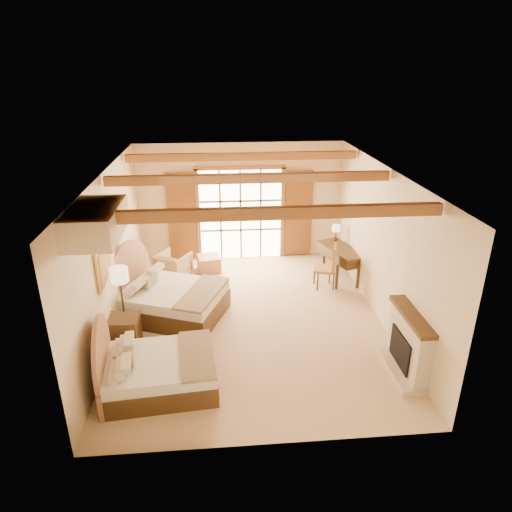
{
  "coord_description": "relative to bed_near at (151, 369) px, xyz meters",
  "views": [
    {
      "loc": [
        -0.63,
        -8.47,
        5.08
      ],
      "look_at": [
        0.14,
        0.2,
        1.39
      ],
      "focal_mm": 32.0,
      "sensor_mm": 36.0,
      "label": 1
    }
  ],
  "objects": [
    {
      "name": "canopy_valance",
      "position": [
        -0.57,
        0.07,
        2.58
      ],
      "size": [
        0.7,
        1.4,
        0.45
      ],
      "primitive_type": "cube",
      "color": "beige",
      "rests_on": "ceiling"
    },
    {
      "name": "ottoman",
      "position": [
        0.93,
        4.68,
        -0.17
      ],
      "size": [
        0.65,
        0.65,
        0.41
      ],
      "primitive_type": "cube",
      "rotation": [
        0.0,
        0.0,
        0.18
      ],
      "color": "#B07353",
      "rests_on": "floor"
    },
    {
      "name": "wall_left",
      "position": [
        -0.92,
        2.07,
        1.23
      ],
      "size": [
        0.0,
        7.0,
        7.0
      ],
      "primitive_type": "plane",
      "rotation": [
        1.57,
        0.0,
        1.57
      ],
      "color": "beige",
      "rests_on": "ground"
    },
    {
      "name": "ceiling",
      "position": [
        1.83,
        2.07,
        2.83
      ],
      "size": [
        7.0,
        7.0,
        0.0
      ],
      "primitive_type": "plane",
      "rotation": [
        3.14,
        0.0,
        0.0
      ],
      "color": "#B97936",
      "rests_on": "ground"
    },
    {
      "name": "armchair",
      "position": [
        0.04,
        4.3,
        -0.03
      ],
      "size": [
        1.01,
        1.02,
        0.69
      ],
      "primitive_type": "imported",
      "rotation": [
        0.0,
        0.0,
        -3.66
      ],
      "color": "tan",
      "rests_on": "floor"
    },
    {
      "name": "bed_near",
      "position": [
        0.0,
        0.0,
        0.0
      ],
      "size": [
        1.99,
        1.57,
        1.23
      ],
      "rotation": [
        0.0,
        0.0,
        0.09
      ],
      "color": "#442D16",
      "rests_on": "floor"
    },
    {
      "name": "floor",
      "position": [
        1.83,
        2.07,
        -0.37
      ],
      "size": [
        7.0,
        7.0,
        0.0
      ],
      "primitive_type": "plane",
      "color": "#D2B08B",
      "rests_on": "ground"
    },
    {
      "name": "wall_right",
      "position": [
        4.58,
        2.07,
        1.23
      ],
      "size": [
        0.0,
        7.0,
        7.0
      ],
      "primitive_type": "plane",
      "rotation": [
        1.57,
        0.0,
        -1.57
      ],
      "color": "beige",
      "rests_on": "ground"
    },
    {
      "name": "fireplace",
      "position": [
        4.43,
        0.07,
        0.14
      ],
      "size": [
        0.46,
        1.4,
        1.16
      ],
      "color": "#C6B19B",
      "rests_on": "ground"
    },
    {
      "name": "desk_chair",
      "position": [
        3.77,
        3.46,
        -0.03
      ],
      "size": [
        0.62,
        0.61,
        1.1
      ],
      "rotation": [
        0.0,
        0.0,
        -0.31
      ],
      "color": "#AA7B46",
      "rests_on": "floor"
    },
    {
      "name": "wall_back",
      "position": [
        1.83,
        5.57,
        1.23
      ],
      "size": [
        5.5,
        0.0,
        5.5
      ],
      "primitive_type": "plane",
      "rotation": [
        1.57,
        0.0,
        0.0
      ],
      "color": "beige",
      "rests_on": "ground"
    },
    {
      "name": "nightstand",
      "position": [
        -0.65,
        1.25,
        -0.04
      ],
      "size": [
        0.57,
        0.57,
        0.66
      ],
      "primitive_type": "cube",
      "rotation": [
        0.0,
        0.0,
        -0.03
      ],
      "color": "#442D16",
      "rests_on": "floor"
    },
    {
      "name": "floor_lamp",
      "position": [
        -0.67,
        1.48,
        0.97
      ],
      "size": [
        0.34,
        0.34,
        1.58
      ],
      "color": "#3A2419",
      "rests_on": "floor"
    },
    {
      "name": "bed_far",
      "position": [
        0.01,
        2.42,
        0.05
      ],
      "size": [
        2.66,
        2.26,
        1.39
      ],
      "rotation": [
        0.0,
        0.0,
        -0.38
      ],
      "color": "#442D16",
      "rests_on": "floor"
    },
    {
      "name": "painting",
      "position": [
        -0.87,
        1.32,
        1.38
      ],
      "size": [
        0.06,
        0.95,
        0.75
      ],
      "color": "gold",
      "rests_on": "wall_left"
    },
    {
      "name": "ceiling_beams",
      "position": [
        1.83,
        2.07,
        2.71
      ],
      "size": [
        5.39,
        4.6,
        0.18
      ],
      "primitive_type": null,
      "color": "olive",
      "rests_on": "ceiling"
    },
    {
      "name": "desk_lamp",
      "position": [
        4.28,
        4.61,
        0.73
      ],
      "size": [
        0.21,
        0.21,
        0.41
      ],
      "color": "#3A2419",
      "rests_on": "desk"
    },
    {
      "name": "french_doors",
      "position": [
        1.83,
        5.51,
        0.88
      ],
      "size": [
        3.95,
        0.08,
        2.6
      ],
      "color": "white",
      "rests_on": "ground"
    },
    {
      "name": "desk",
      "position": [
        4.29,
        4.01,
        0.05
      ],
      "size": [
        1.06,
        1.58,
        0.79
      ],
      "rotation": [
        0.0,
        0.0,
        0.32
      ],
      "color": "#442D16",
      "rests_on": "floor"
    }
  ]
}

